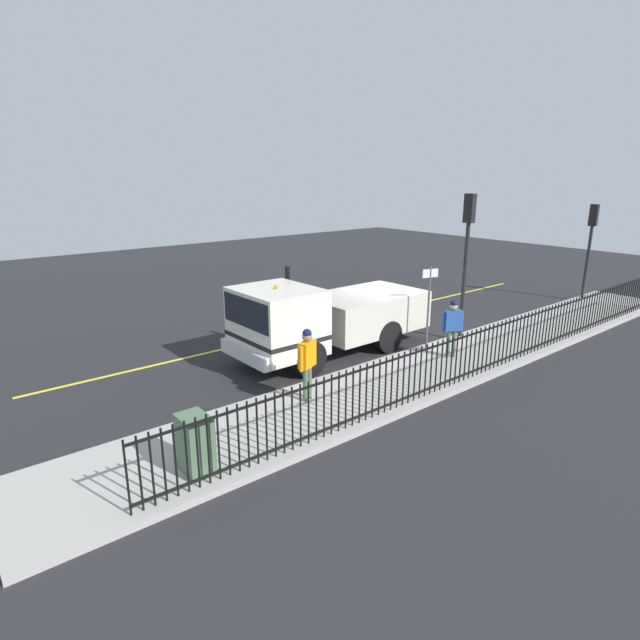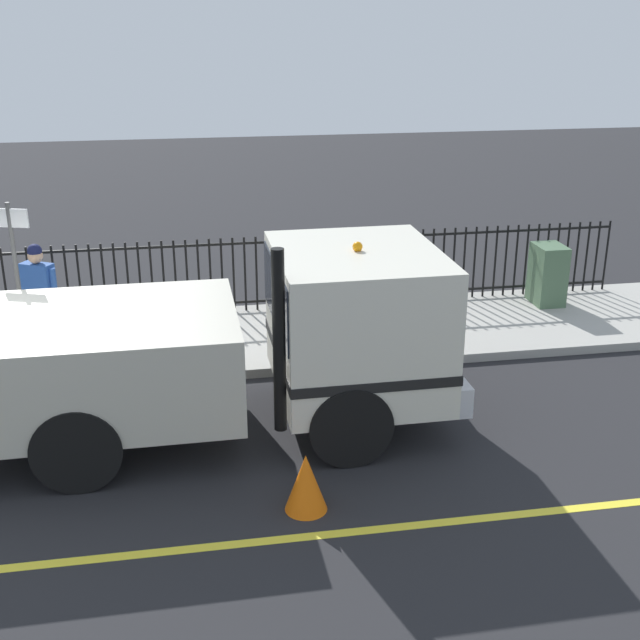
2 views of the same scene
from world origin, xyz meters
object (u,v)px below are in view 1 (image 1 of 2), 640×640
object	(u,v)px
traffic_light_near	(467,238)
street_sign	(429,298)
traffic_light_mid	(591,232)
pedestrian_distant	(453,322)
utility_cabinet	(195,443)
traffic_cone	(268,335)
worker_standing	(307,357)
work_truck	(320,316)

from	to	relation	value
traffic_light_near	street_sign	distance (m)	2.34
traffic_light_mid	street_sign	distance (m)	10.17
pedestrian_distant	utility_cabinet	bearing A→B (deg)	-144.06
traffic_cone	worker_standing	bearing A→B (deg)	-22.42
pedestrian_distant	traffic_cone	distance (m)	5.52
worker_standing	traffic_cone	size ratio (longest dim) A/B	2.67
work_truck	pedestrian_distant	bearing A→B (deg)	-136.00
work_truck	utility_cabinet	bearing A→B (deg)	121.27
work_truck	street_sign	size ratio (longest dim) A/B	2.55
work_truck	worker_standing	bearing A→B (deg)	135.56
pedestrian_distant	traffic_light_near	bearing A→B (deg)	59.22
worker_standing	pedestrian_distant	bearing A→B (deg)	-25.87
work_truck	pedestrian_distant	size ratio (longest dim) A/B	3.80
traffic_light_near	traffic_cone	world-z (taller)	traffic_light_near
traffic_cone	street_sign	world-z (taller)	street_sign
work_truck	traffic_light_near	distance (m)	5.11
pedestrian_distant	traffic_light_near	xyz separation A→B (m)	(-0.99, 1.81, 2.10)
work_truck	street_sign	distance (m)	3.21
work_truck	worker_standing	size ratio (longest dim) A/B	3.69
traffic_light_near	traffic_cone	xyz separation A→B (m)	(-3.49, -4.94, -2.92)
work_truck	traffic_light_mid	world-z (taller)	traffic_light_mid
utility_cabinet	pedestrian_distant	bearing A→B (deg)	95.41
worker_standing	traffic_cone	xyz separation A→B (m)	(-4.18, 1.72, -0.85)
traffic_light_mid	traffic_cone	bearing A→B (deg)	70.50
traffic_light_near	pedestrian_distant	bearing A→B (deg)	117.88
street_sign	utility_cabinet	bearing A→B (deg)	-78.26
worker_standing	utility_cabinet	size ratio (longest dim) A/B	1.65
traffic_light_near	street_sign	bearing A→B (deg)	90.90
traffic_light_near	traffic_cone	size ratio (longest dim) A/B	6.99
work_truck	traffic_light_mid	xyz separation A→B (m)	(1.66, 12.78, 1.63)
traffic_light_near	traffic_cone	distance (m)	6.72
worker_standing	traffic_light_mid	bearing A→B (deg)	-19.78
pedestrian_distant	traffic_cone	world-z (taller)	pedestrian_distant
pedestrian_distant	traffic_light_near	size ratio (longest dim) A/B	0.37
traffic_light_near	traffic_light_mid	bearing A→B (deg)	-90.85
work_truck	pedestrian_distant	distance (m)	3.70
pedestrian_distant	traffic_light_near	world-z (taller)	traffic_light_near
pedestrian_distant	traffic_light_mid	size ratio (longest dim) A/B	0.43
worker_standing	traffic_cone	bearing A→B (deg)	45.18
work_truck	utility_cabinet	size ratio (longest dim) A/B	6.09
worker_standing	pedestrian_distant	distance (m)	4.87
work_truck	street_sign	bearing A→B (deg)	-122.89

